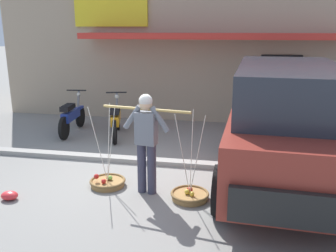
{
  "coord_description": "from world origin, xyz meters",
  "views": [
    {
      "loc": [
        1.95,
        -6.09,
        2.7
      ],
      "look_at": [
        0.67,
        0.6,
        0.85
      ],
      "focal_mm": 38.53,
      "sensor_mm": 36.0,
      "label": 1
    }
  ],
  "objects_px": {
    "fruit_vendor": "(146,137)",
    "fruit_basket_left_side": "(108,182)",
    "motorcycle_second_in_row": "(116,120)",
    "parked_truck": "(286,121)",
    "fruit_basket_right_side": "(190,195)",
    "plastic_litter_bag": "(9,195)",
    "motorcycle_nearest_shop": "(72,116)"
  },
  "relations": [
    {
      "from": "fruit_vendor",
      "to": "motorcycle_second_in_row",
      "type": "bearing_deg",
      "value": 117.41
    },
    {
      "from": "fruit_basket_right_side",
      "to": "plastic_litter_bag",
      "type": "height_order",
      "value": "fruit_basket_right_side"
    },
    {
      "from": "fruit_basket_left_side",
      "to": "plastic_litter_bag",
      "type": "distance_m",
      "value": 1.6
    },
    {
      "from": "parked_truck",
      "to": "plastic_litter_bag",
      "type": "xyz_separation_m",
      "value": [
        -4.44,
        -1.62,
        -1.06
      ]
    },
    {
      "from": "fruit_basket_left_side",
      "to": "motorcycle_second_in_row",
      "type": "bearing_deg",
      "value": 105.67
    },
    {
      "from": "fruit_vendor",
      "to": "fruit_basket_right_side",
      "type": "height_order",
      "value": "fruit_vendor"
    },
    {
      "from": "fruit_basket_left_side",
      "to": "motorcycle_nearest_shop",
      "type": "relative_size",
      "value": 0.8
    },
    {
      "from": "fruit_basket_left_side",
      "to": "plastic_litter_bag",
      "type": "bearing_deg",
      "value": -149.83
    },
    {
      "from": "parked_truck",
      "to": "fruit_vendor",
      "type": "bearing_deg",
      "value": -157.94
    },
    {
      "from": "parked_truck",
      "to": "plastic_litter_bag",
      "type": "distance_m",
      "value": 4.85
    },
    {
      "from": "motorcycle_second_in_row",
      "to": "parked_truck",
      "type": "relative_size",
      "value": 0.36
    },
    {
      "from": "fruit_vendor",
      "to": "parked_truck",
      "type": "distance_m",
      "value": 2.49
    },
    {
      "from": "plastic_litter_bag",
      "to": "fruit_vendor",
      "type": "bearing_deg",
      "value": 17.87
    },
    {
      "from": "fruit_basket_right_side",
      "to": "motorcycle_second_in_row",
      "type": "distance_m",
      "value": 3.92
    },
    {
      "from": "fruit_vendor",
      "to": "plastic_litter_bag",
      "type": "height_order",
      "value": "fruit_vendor"
    },
    {
      "from": "parked_truck",
      "to": "fruit_basket_left_side",
      "type": "bearing_deg",
      "value": -165.03
    },
    {
      "from": "fruit_vendor",
      "to": "motorcycle_second_in_row",
      "type": "xyz_separation_m",
      "value": [
        -1.57,
        3.02,
        -0.52
      ]
    },
    {
      "from": "fruit_vendor",
      "to": "motorcycle_nearest_shop",
      "type": "xyz_separation_m",
      "value": [
        -2.82,
        3.12,
        -0.52
      ]
    },
    {
      "from": "fruit_vendor",
      "to": "fruit_basket_left_side",
      "type": "distance_m",
      "value": 1.18
    },
    {
      "from": "fruit_basket_right_side",
      "to": "motorcycle_nearest_shop",
      "type": "bearing_deg",
      "value": 137.79
    },
    {
      "from": "fruit_basket_right_side",
      "to": "parked_truck",
      "type": "distance_m",
      "value": 2.15
    },
    {
      "from": "motorcycle_nearest_shop",
      "to": "plastic_litter_bag",
      "type": "relative_size",
      "value": 6.5
    },
    {
      "from": "motorcycle_nearest_shop",
      "to": "plastic_litter_bag",
      "type": "distance_m",
      "value": 3.89
    },
    {
      "from": "fruit_vendor",
      "to": "fruit_basket_left_side",
      "type": "bearing_deg",
      "value": 171.15
    },
    {
      "from": "parked_truck",
      "to": "fruit_basket_right_side",
      "type": "bearing_deg",
      "value": -145.94
    },
    {
      "from": "fruit_vendor",
      "to": "motorcycle_second_in_row",
      "type": "height_order",
      "value": "fruit_vendor"
    },
    {
      "from": "fruit_basket_left_side",
      "to": "motorcycle_second_in_row",
      "type": "relative_size",
      "value": 0.82
    },
    {
      "from": "fruit_basket_right_side",
      "to": "motorcycle_second_in_row",
      "type": "relative_size",
      "value": 0.82
    },
    {
      "from": "motorcycle_nearest_shop",
      "to": "motorcycle_second_in_row",
      "type": "bearing_deg",
      "value": -4.67
    },
    {
      "from": "fruit_vendor",
      "to": "fruit_basket_right_side",
      "type": "relative_size",
      "value": 1.17
    },
    {
      "from": "fruit_vendor",
      "to": "fruit_basket_left_side",
      "type": "relative_size",
      "value": 1.17
    },
    {
      "from": "fruit_basket_right_side",
      "to": "motorcycle_second_in_row",
      "type": "height_order",
      "value": "fruit_basket_right_side"
    }
  ]
}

